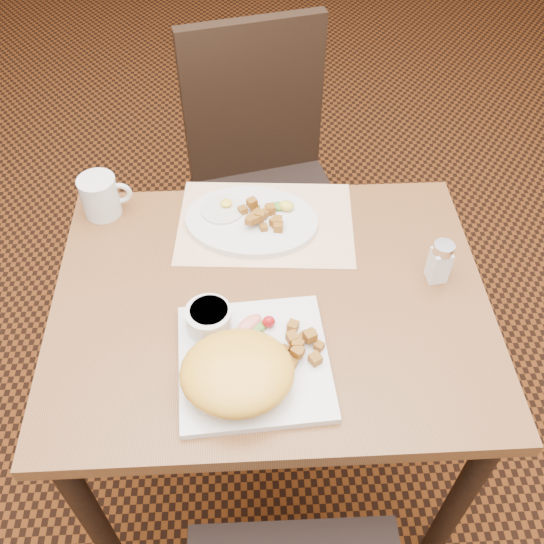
{
  "coord_description": "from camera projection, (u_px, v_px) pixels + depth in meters",
  "views": [
    {
      "loc": [
        -0.04,
        -0.79,
        1.72
      ],
      "look_at": [
        0.0,
        0.01,
        0.82
      ],
      "focal_mm": 40.0,
      "sensor_mm": 36.0,
      "label": 1
    }
  ],
  "objects": [
    {
      "name": "ground",
      "position": [
        271.0,
        457.0,
        1.81
      ],
      "size": [
        8.0,
        8.0,
        0.0
      ],
      "primitive_type": "plane",
      "color": "black",
      "rests_on": "ground"
    },
    {
      "name": "coffee_mug",
      "position": [
        101.0,
        196.0,
        1.39
      ],
      "size": [
        0.12,
        0.09,
        0.1
      ],
      "color": "silver",
      "rests_on": "table"
    },
    {
      "name": "hollandaise_mound",
      "position": [
        236.0,
        373.0,
        1.07
      ],
      "size": [
        0.21,
        0.18,
        0.08
      ],
      "color": "yellow",
      "rests_on": "plate_square"
    },
    {
      "name": "home_fries_sq",
      "position": [
        298.0,
        344.0,
        1.14
      ],
      "size": [
        0.12,
        0.12,
        0.04
      ],
      "color": "#A2631A",
      "rests_on": "plate_square"
    },
    {
      "name": "chair_far",
      "position": [
        264.0,
        173.0,
        1.85
      ],
      "size": [
        0.51,
        0.51,
        0.97
      ],
      "rotation": [
        0.0,
        0.0,
        3.37
      ],
      "color": "black",
      "rests_on": "ground"
    },
    {
      "name": "garnish_sq",
      "position": [
        255.0,
        324.0,
        1.17
      ],
      "size": [
        0.08,
        0.06,
        0.03
      ],
      "color": "#387223",
      "rests_on": "plate_square"
    },
    {
      "name": "plate_square",
      "position": [
        254.0,
        362.0,
        1.14
      ],
      "size": [
        0.3,
        0.3,
        0.02
      ],
      "primitive_type": "cube",
      "rotation": [
        0.0,
        0.0,
        0.06
      ],
      "color": "silver",
      "rests_on": "table"
    },
    {
      "name": "ramekin",
      "position": [
        209.0,
        318.0,
        1.16
      ],
      "size": [
        0.09,
        0.09,
        0.05
      ],
      "color": "silver",
      "rests_on": "plate_square"
    },
    {
      "name": "table",
      "position": [
        271.0,
        330.0,
        1.33
      ],
      "size": [
        0.9,
        0.7,
        0.75
      ],
      "color": "brown",
      "rests_on": "ground"
    },
    {
      "name": "plate_oval",
      "position": [
        251.0,
        221.0,
        1.39
      ],
      "size": [
        0.34,
        0.27,
        0.02
      ],
      "primitive_type": null,
      "rotation": [
        0.0,
        0.0,
        -0.17
      ],
      "color": "silver",
      "rests_on": "placemat"
    },
    {
      "name": "fried_egg",
      "position": [
        223.0,
        208.0,
        1.4
      ],
      "size": [
        0.1,
        0.1,
        0.02
      ],
      "color": "white",
      "rests_on": "plate_oval"
    },
    {
      "name": "placemat",
      "position": [
        266.0,
        223.0,
        1.4
      ],
      "size": [
        0.42,
        0.31,
        0.0
      ],
      "primitive_type": "cube",
      "rotation": [
        0.0,
        0.0,
        -0.07
      ],
      "color": "white",
      "rests_on": "table"
    },
    {
      "name": "salt_shaker",
      "position": [
        440.0,
        261.0,
        1.25
      ],
      "size": [
        0.05,
        0.05,
        0.1
      ],
      "color": "white",
      "rests_on": "table"
    },
    {
      "name": "home_fries_ov",
      "position": [
        263.0,
        216.0,
        1.37
      ],
      "size": [
        0.1,
        0.09,
        0.04
      ],
      "color": "#A2631A",
      "rests_on": "plate_oval"
    },
    {
      "name": "garnish_ov",
      "position": [
        284.0,
        206.0,
        1.4
      ],
      "size": [
        0.06,
        0.04,
        0.02
      ],
      "color": "#387223",
      "rests_on": "plate_oval"
    }
  ]
}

